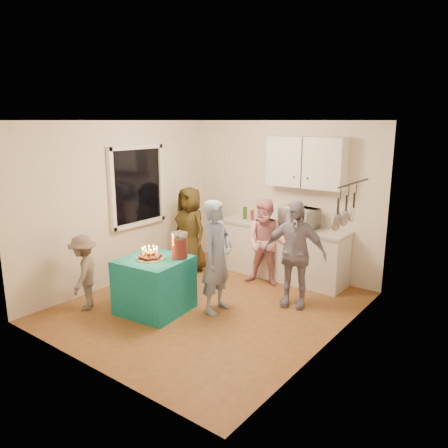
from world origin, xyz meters
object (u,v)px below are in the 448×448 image
Objects in this scene: party_table at (155,285)px; woman_back_right at (294,254)px; woman_back_center at (266,242)px; man_birthday at (217,257)px; woman_back_left at (190,229)px; child_near_left at (84,273)px; counter at (282,252)px; microwave at (299,218)px; punch_jar at (179,246)px.

party_table is 0.55× the size of woman_back_right.
man_birthday is at bearing -104.96° from woman_back_center.
woman_back_center is (1.42, 0.23, -0.04)m from woman_back_left.
child_near_left is at bearing -138.00° from woman_back_center.
counter is at bearing -7.93° from man_birthday.
counter is at bearing 72.38° from party_table.
woman_back_right is at bearing -52.11° from counter.
woman_back_left is (-1.45, -0.69, 0.32)m from counter.
woman_back_left reaches higher than party_table.
man_birthday is (-0.32, -1.74, -0.29)m from microwave.
party_table is (-1.01, -2.26, -0.69)m from microwave.
microwave is at bearing 107.95° from child_near_left.
woman_back_left is 1.43m from woman_back_center.
punch_jar is at bearing 116.78° from man_birthday.
party_table is 0.96m from man_birthday.
child_near_left is (-0.83, -0.55, 0.15)m from party_table.
counter is 1.43× the size of woman_back_right.
woman_back_center is (-0.03, -0.46, 0.27)m from counter.
microwave is 1.72× the size of punch_jar.
child_near_left is (-1.09, -0.79, -0.40)m from punch_jar.
woman_back_center reaches higher than party_table.
party_table is at bearing -104.87° from microwave.
microwave is 0.69× the size of party_table.
microwave is 1.90m from woman_back_left.
punch_jar is (0.26, 0.24, 0.55)m from party_table.
man_birthday reaches higher than microwave.
man_birthday is 1.87m from child_near_left.
woman_back_center is at bearing -116.03° from microwave.
man_birthday is 1.02× the size of woman_back_right.
woman_back_right is (2.17, -0.23, 0.02)m from woman_back_left.
woman_back_right is at bearing 43.03° from party_table.
woman_back_right is (1.43, 1.34, 0.39)m from party_table.
woman_back_left is at bearing 138.62° from child_near_left.
woman_back_left is 1.40× the size of child_near_left.
counter is 0.70m from microwave.
party_table is at bearing -126.06° from woman_back_center.
woman_back_left is (-0.73, 1.57, 0.37)m from party_table.
woman_back_left is at bearing 156.75° from woman_back_right.
woman_back_left is at bearing 46.63° from man_birthday.
counter is at bearing -170.81° from microwave.
woman_back_center is (0.68, 1.80, 0.32)m from party_table.
child_near_left is at bearing 118.27° from man_birthday.
woman_back_center reaches higher than microwave.
punch_jar reaches higher than child_near_left.
woman_back_left is 0.97× the size of woman_back_right.
microwave reaches higher than child_near_left.
woman_back_right is 2.95m from child_near_left.
woman_back_left is (-1.42, 1.05, -0.04)m from man_birthday.
punch_jar is 1.40m from child_near_left.
party_table is 1.95m from woman_back_center.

